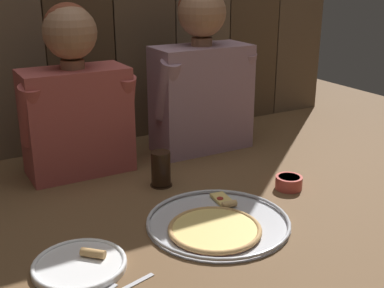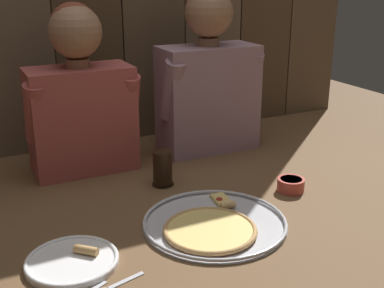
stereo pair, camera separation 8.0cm
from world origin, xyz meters
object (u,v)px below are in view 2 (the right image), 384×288
(diner_left, at_px, (80,95))
(drinking_glass, at_px, (163,168))
(dinner_plate, at_px, (72,261))
(diner_right, at_px, (208,76))
(dipping_bowl, at_px, (291,184))
(pizza_tray, at_px, (213,225))

(diner_left, bearing_deg, drinking_glass, -52.33)
(dinner_plate, height_order, diner_right, diner_right)
(dinner_plate, distance_m, drinking_glass, 0.52)
(dinner_plate, relative_size, diner_right, 0.37)
(dinner_plate, height_order, dipping_bowl, dipping_bowl)
(dipping_bowl, relative_size, diner_left, 0.15)
(pizza_tray, xyz_separation_m, drinking_glass, (-0.01, 0.34, 0.05))
(dipping_bowl, distance_m, diner_right, 0.56)
(drinking_glass, bearing_deg, dinner_plate, -138.61)
(pizza_tray, relative_size, diner_left, 0.70)
(pizza_tray, relative_size, dinner_plate, 1.78)
(diner_right, bearing_deg, drinking_glass, -140.21)
(drinking_glass, bearing_deg, pizza_tray, -88.18)
(diner_left, bearing_deg, diner_right, -0.00)
(drinking_glass, relative_size, dipping_bowl, 1.35)
(dinner_plate, height_order, diner_left, diner_left)
(drinking_glass, distance_m, dipping_bowl, 0.43)
(pizza_tray, xyz_separation_m, dipping_bowl, (0.35, 0.10, 0.01))
(dipping_bowl, height_order, diner_left, diner_left)
(dinner_plate, relative_size, drinking_glass, 1.93)
(dinner_plate, bearing_deg, diner_left, 72.19)
(dinner_plate, height_order, drinking_glass, drinking_glass)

